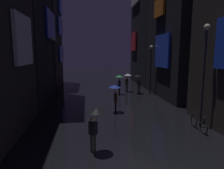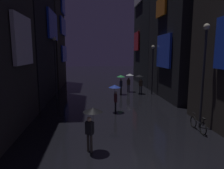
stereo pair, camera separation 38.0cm
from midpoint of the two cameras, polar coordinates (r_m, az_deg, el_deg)
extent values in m
cube|color=white|center=(12.52, -23.33, 11.55)|extent=(0.20, 2.83, 2.76)
cube|color=#264CF9|center=(21.73, -16.10, 15.86)|extent=(0.20, 4.30, 2.76)
cube|color=#33302D|center=(28.98, -18.22, 18.06)|extent=(4.00, 7.32, 18.48)
cube|color=#264CF9|center=(29.25, -13.14, 8.53)|extent=(0.20, 4.09, 2.17)
cube|color=#264CF9|center=(29.43, -13.42, 15.77)|extent=(0.20, 4.12, 2.30)
cube|color=#264CF9|center=(30.75, -13.45, 21.49)|extent=(0.20, 3.03, 2.76)
cube|color=black|center=(21.88, 19.55, 12.99)|extent=(4.00, 8.91, 12.39)
cube|color=#264CF9|center=(19.91, 15.08, 9.19)|extent=(0.20, 3.37, 3.10)
cube|color=orange|center=(21.49, 14.37, 20.59)|extent=(0.20, 2.51, 1.73)
cube|color=red|center=(31.24, 7.39, 12.10)|extent=(0.20, 2.83, 2.73)
cylinder|color=#38332D|center=(22.05, 3.15, -1.60)|extent=(0.12, 0.12, 0.85)
cylinder|color=#38332D|center=(21.88, 2.99, -1.68)|extent=(0.12, 0.12, 0.85)
cube|color=#333859|center=(21.84, 3.09, 0.23)|extent=(0.36, 0.40, 0.60)
sphere|color=tan|center=(21.78, 3.10, 1.30)|extent=(0.22, 0.22, 0.22)
cylinder|color=#333859|center=(21.65, 3.04, 0.29)|extent=(0.09, 0.09, 0.50)
cylinder|color=slate|center=(21.60, 3.05, 1.16)|extent=(0.02, 0.02, 0.77)
cone|color=green|center=(21.54, 3.06, 2.44)|extent=(0.90, 0.90, 0.20)
cylinder|color=#2D2D38|center=(23.07, 4.99, -1.14)|extent=(0.12, 0.12, 0.85)
cylinder|color=#2D2D38|center=(23.16, 5.37, -1.10)|extent=(0.12, 0.12, 0.85)
cube|color=brown|center=(23.00, 5.21, 0.66)|extent=(0.40, 0.33, 0.60)
sphere|color=#9E7051|center=(22.94, 5.22, 1.67)|extent=(0.22, 0.22, 0.22)
cylinder|color=brown|center=(23.13, 5.52, 0.82)|extent=(0.09, 0.09, 0.50)
cylinder|color=slate|center=(23.08, 5.53, 1.65)|extent=(0.02, 0.02, 0.77)
cone|color=silver|center=(23.02, 5.55, 2.84)|extent=(0.90, 0.90, 0.20)
cylinder|color=#2D2D38|center=(22.29, 8.90, -1.58)|extent=(0.12, 0.12, 0.85)
cylinder|color=#2D2D38|center=(22.33, 8.46, -1.55)|extent=(0.12, 0.12, 0.85)
cube|color=brown|center=(22.19, 8.73, 0.28)|extent=(0.40, 0.36, 0.60)
sphere|color=tan|center=(22.13, 8.75, 1.33)|extent=(0.22, 0.22, 0.22)
cylinder|color=brown|center=(22.17, 8.25, 0.41)|extent=(0.09, 0.09, 0.50)
cylinder|color=slate|center=(22.13, 8.27, 1.27)|extent=(0.02, 0.02, 0.77)
cone|color=black|center=(22.06, 8.29, 2.52)|extent=(0.90, 0.90, 0.20)
cylinder|color=#38332D|center=(9.59, -5.68, -16.19)|extent=(0.12, 0.12, 0.85)
cylinder|color=#38332D|center=(9.50, -4.76, -16.44)|extent=(0.12, 0.12, 0.85)
cube|color=black|center=(9.26, -5.29, -12.26)|extent=(0.40, 0.38, 0.60)
sphere|color=beige|center=(9.12, -5.32, -9.86)|extent=(0.22, 0.22, 0.22)
cylinder|color=black|center=(9.18, -4.17, -12.10)|extent=(0.09, 0.09, 0.50)
cylinder|color=slate|center=(9.07, -4.19, -10.12)|extent=(0.02, 0.02, 0.77)
cone|color=black|center=(8.92, -4.23, -7.18)|extent=(0.90, 0.90, 0.20)
cylinder|color=black|center=(15.06, 1.77, -6.66)|extent=(0.12, 0.12, 0.85)
cylinder|color=black|center=(15.24, 1.69, -6.47)|extent=(0.12, 0.12, 0.85)
cube|color=#4C1E23|center=(14.97, 1.74, -3.89)|extent=(0.23, 0.34, 0.60)
sphere|color=beige|center=(14.88, 1.75, -2.35)|extent=(0.22, 0.22, 0.22)
cylinder|color=#4C1E23|center=(15.13, 1.48, -3.56)|extent=(0.09, 0.09, 0.50)
cylinder|color=slate|center=(15.06, 1.48, -2.31)|extent=(0.02, 0.02, 0.77)
cone|color=#263FB2|center=(14.97, 1.49, -0.49)|extent=(0.90, 0.90, 0.20)
torus|color=black|center=(13.36, 23.00, -9.77)|extent=(0.07, 0.72, 0.72)
torus|color=black|center=(12.45, 25.38, -11.30)|extent=(0.07, 0.72, 0.72)
cylinder|color=black|center=(12.85, 24.20, -9.76)|extent=(0.07, 1.00, 0.05)
cylinder|color=black|center=(12.34, 25.49, -9.78)|extent=(0.04, 0.04, 0.40)
cube|color=black|center=(12.28, 25.56, -8.80)|extent=(0.12, 0.24, 0.06)
cylinder|color=black|center=(13.20, 23.15, -7.51)|extent=(0.04, 0.45, 0.03)
cylinder|color=#2D2D33|center=(22.00, 11.94, 3.54)|extent=(0.14, 0.14, 4.91)
sphere|color=#F9EFCC|center=(21.91, 12.17, 10.42)|extent=(0.36, 0.36, 0.36)
cylinder|color=#2D2D33|center=(12.96, 25.29, 1.01)|extent=(0.14, 0.14, 5.78)
sphere|color=#F9EFCC|center=(12.94, 26.24, 14.59)|extent=(0.36, 0.36, 0.36)
cylinder|color=#2D2D33|center=(20.12, -15.31, 3.95)|extent=(0.14, 0.14, 5.64)
sphere|color=#F9EFCC|center=(20.09, -15.67, 12.49)|extent=(0.36, 0.36, 0.36)
camera|label=1|loc=(0.19, -89.27, 0.12)|focal=32.00mm
camera|label=2|loc=(0.19, 90.73, -0.12)|focal=32.00mm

